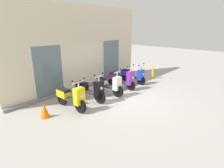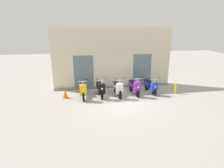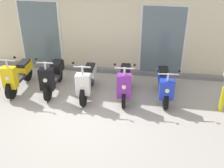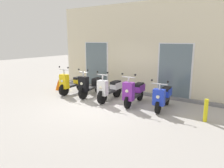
{
  "view_description": "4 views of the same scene",
  "coord_description": "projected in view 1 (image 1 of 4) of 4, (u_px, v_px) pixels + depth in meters",
  "views": [
    {
      "loc": [
        -5.9,
        -4.53,
        3.04
      ],
      "look_at": [
        -0.09,
        0.6,
        0.56
      ],
      "focal_mm": 29.23,
      "sensor_mm": 36.0,
      "label": 1
    },
    {
      "loc": [
        -2.11,
        -9.47,
        4.08
      ],
      "look_at": [
        -0.41,
        0.71,
        0.81
      ],
      "focal_mm": 29.39,
      "sensor_mm": 36.0,
      "label": 2
    },
    {
      "loc": [
        1.78,
        -5.86,
        4.14
      ],
      "look_at": [
        0.75,
        0.44,
        0.65
      ],
      "focal_mm": 44.28,
      "sensor_mm": 36.0,
      "label": 3
    },
    {
      "loc": [
        4.73,
        -5.96,
        2.45
      ],
      "look_at": [
        0.19,
        0.7,
        0.74
      ],
      "focal_mm": 34.1,
      "sensor_mm": 36.0,
      "label": 4
    }
  ],
  "objects": [
    {
      "name": "traffic_cone",
      "position": [
        45.0,
        111.0,
        6.27
      ],
      "size": [
        0.32,
        0.32,
        0.52
      ],
      "primitive_type": "cone",
      "color": "orange",
      "rests_on": "ground_plane"
    },
    {
      "name": "curb_bollard",
      "position": [
        153.0,
        73.0,
        10.89
      ],
      "size": [
        0.12,
        0.12,
        0.7
      ],
      "primitive_type": "cylinder",
      "color": "yellow",
      "rests_on": "ground_plane"
    },
    {
      "name": "ground_plane",
      "position": [
        124.0,
        98.0,
        7.99
      ],
      "size": [
        40.0,
        40.0,
        0.0
      ],
      "primitive_type": "plane",
      "color": "#A8A39E"
    },
    {
      "name": "scooter_purple",
      "position": [
        122.0,
        79.0,
        9.17
      ],
      "size": [
        0.57,
        1.61,
        1.27
      ],
      "color": "black",
      "rests_on": "ground_plane"
    },
    {
      "name": "scooter_black",
      "position": [
        90.0,
        89.0,
        7.67
      ],
      "size": [
        0.53,
        1.68,
        1.26
      ],
      "color": "black",
      "rests_on": "ground_plane"
    },
    {
      "name": "scooter_blue",
      "position": [
        133.0,
        75.0,
        10.03
      ],
      "size": [
        0.6,
        1.53,
        1.14
      ],
      "color": "black",
      "rests_on": "ground_plane"
    },
    {
      "name": "scooter_white",
      "position": [
        108.0,
        84.0,
        8.37
      ],
      "size": [
        0.52,
        1.68,
        1.26
      ],
      "color": "black",
      "rests_on": "ground_plane"
    },
    {
      "name": "storefront_facade",
      "position": [
        82.0,
        49.0,
        9.09
      ],
      "size": [
        8.07,
        0.5,
        4.01
      ],
      "color": "beige",
      "rests_on": "ground_plane"
    },
    {
      "name": "scooter_yellow",
      "position": [
        71.0,
        97.0,
        6.88
      ],
      "size": [
        0.59,
        1.64,
        1.29
      ],
      "color": "black",
      "rests_on": "ground_plane"
    }
  ]
}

